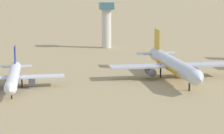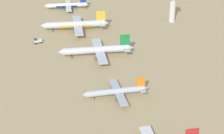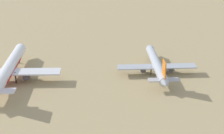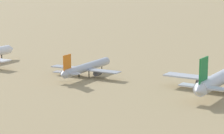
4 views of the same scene
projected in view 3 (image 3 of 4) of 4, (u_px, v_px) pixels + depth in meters
The scene contains 2 objects.
parked_jet_3 at pixel (156, 64), 128.22m from camera, with size 36.87×30.10×10.64m.
parked_jet_4 at pixel (8, 69), 122.14m from camera, with size 46.71×38.07×13.47m.
Camera 3 is at (-130.88, 57.75, 55.44)m, focal length 54.34 mm.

